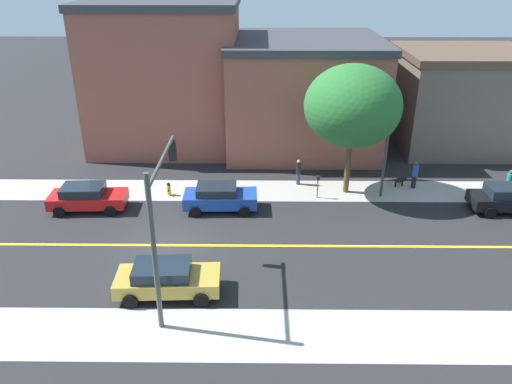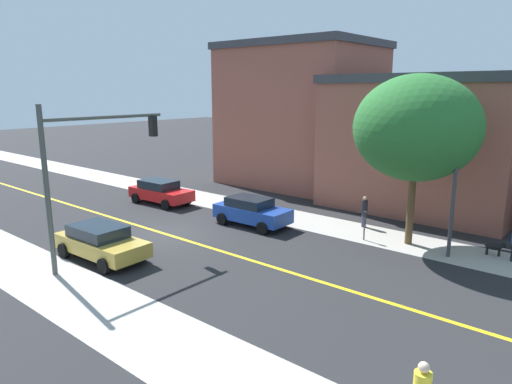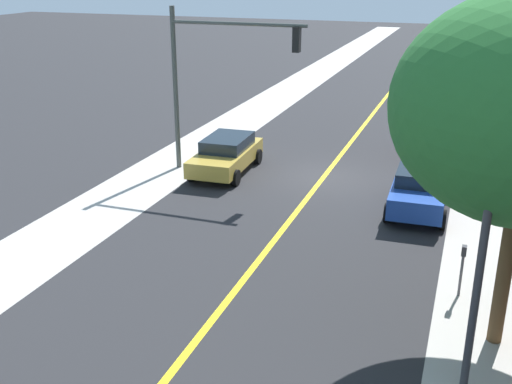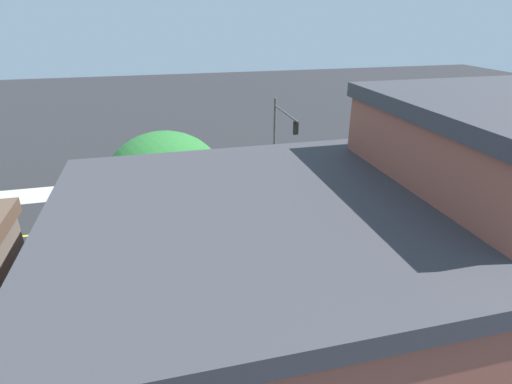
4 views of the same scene
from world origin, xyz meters
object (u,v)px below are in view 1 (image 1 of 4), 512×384
parking_meter (318,183)px  blue_sedan_left_curb (220,197)px  street_tree_right_corner (353,106)px  pedestrian_teal_shirt (509,184)px  gold_sedan_right_curb (167,278)px  fire_hydrant (169,189)px  red_sedan_left_curb (87,197)px  black_sedan_left_curb (512,198)px  traffic_light_mast (160,208)px  small_dog (400,180)px  pedestrian_blue_shirt (415,174)px  street_lamp (388,133)px  pedestrian_black_shirt (298,171)px

parking_meter → blue_sedan_left_curb: 5.92m
blue_sedan_left_curb → street_tree_right_corner: bearing=16.7°
pedestrian_teal_shirt → gold_sedan_right_curb: bearing=-85.8°
fire_hydrant → blue_sedan_left_curb: blue_sedan_left_curb is taller
street_tree_right_corner → red_sedan_left_curb: bearing=-80.5°
fire_hydrant → black_sedan_left_curb: (1.87, 19.67, 0.39)m
parking_meter → black_sedan_left_curb: (1.62, 10.76, -0.13)m
street_tree_right_corner → gold_sedan_right_curb: (10.34, -9.18, -4.61)m
street_tree_right_corner → blue_sedan_left_curb: 9.15m
fire_hydrant → street_tree_right_corner: bearing=93.2°
pedestrian_teal_shirt → fire_hydrant: bearing=-113.5°
parking_meter → fire_hydrant: bearing=-91.6°
street_tree_right_corner → traffic_light_mast: street_tree_right_corner is taller
blue_sedan_left_curb → small_dog: 11.52m
small_dog → black_sedan_left_curb: bearing=-45.6°
traffic_light_mast → pedestrian_teal_shirt: size_ratio=3.58×
traffic_light_mast → pedestrian_teal_shirt: traffic_light_mast is taller
parking_meter → red_sedan_left_curb: 13.30m
gold_sedan_right_curb → pedestrian_teal_shirt: size_ratio=2.44×
pedestrian_blue_shirt → blue_sedan_left_curb: bearing=-48.6°
street_tree_right_corner → street_lamp: bearing=73.5°
traffic_light_mast → fire_hydrant: bearing=9.3°
pedestrian_blue_shirt → small_dog: 0.96m
street_lamp → pedestrian_blue_shirt: (-1.23, 2.29, -3.05)m
pedestrian_black_shirt → pedestrian_teal_shirt: size_ratio=0.90×
red_sedan_left_curb → gold_sedan_right_curb: size_ratio=0.97×
traffic_light_mast → street_tree_right_corner: bearing=-40.1°
parking_meter → traffic_light_mast: traffic_light_mast is taller
parking_meter → street_lamp: (-0.26, 3.85, 3.04)m
pedestrian_blue_shirt → street_lamp: bearing=-35.1°
black_sedan_left_curb → red_sedan_left_curb: bearing=-179.5°
gold_sedan_right_curb → pedestrian_black_shirt: 13.06m
traffic_light_mast → blue_sedan_left_curb: (-8.29, 1.55, -3.55)m
red_sedan_left_curb → gold_sedan_right_curb: (7.81, 5.85, -0.01)m
fire_hydrant → blue_sedan_left_curb: (1.88, 3.22, 0.38)m
red_sedan_left_curb → fire_hydrant: bearing=21.5°
red_sedan_left_curb → small_dog: red_sedan_left_curb is taller
traffic_light_mast → street_lamp: 15.05m
street_tree_right_corner → pedestrian_black_shirt: bearing=-110.8°
street_lamp → red_sedan_left_curb: size_ratio=1.49×
street_lamp → traffic_light_mast: bearing=-47.4°
street_tree_right_corner → blue_sedan_left_curb: size_ratio=1.87×
red_sedan_left_curb → blue_sedan_left_curb: 7.51m
blue_sedan_left_curb → gold_sedan_right_curb: size_ratio=0.93×
parking_meter → pedestrian_blue_shirt: bearing=103.7°
parking_meter → street_lamp: 4.91m
street_tree_right_corner → parking_meter: bearing=-65.0°
fire_hydrant → small_dog: size_ratio=0.99×
street_tree_right_corner → pedestrian_black_shirt: 5.43m
traffic_light_mast → pedestrian_blue_shirt: size_ratio=3.73×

